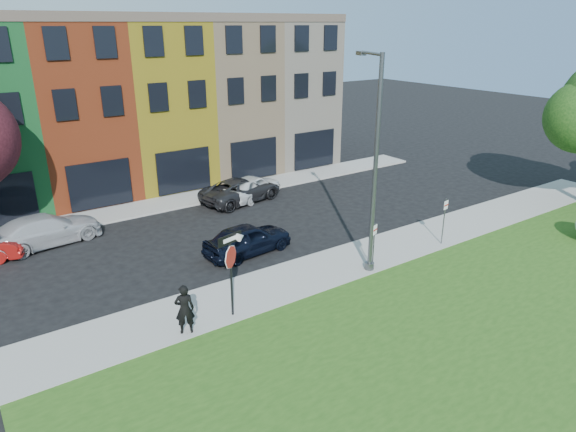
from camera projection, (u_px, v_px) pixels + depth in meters
ground at (362, 305)px, 19.31m from camera, size 120.00×120.00×0.00m
sidewalk_near at (350, 261)px, 22.66m from camera, size 40.00×3.00×0.12m
sidewalk_far at (145, 208)px, 29.25m from camera, size 40.00×2.40×0.12m
rowhouse_block at (111, 106)px, 32.54m from camera, size 30.00×10.12×10.00m
stop_sign at (231, 258)px, 17.65m from camera, size 1.03×0.30×3.13m
man at (185, 309)px, 17.08m from camera, size 0.93×0.85×1.78m
sedan_near at (248, 239)px, 23.37m from camera, size 2.55×4.56×1.43m
parked_car_silver at (46, 230)px, 24.33m from camera, size 3.78×5.81×1.49m
parked_car_dark at (241, 190)px, 30.27m from camera, size 4.30×5.97×1.41m
parked_car_white at (252, 187)px, 30.77m from camera, size 4.79×5.49×1.45m
street_lamp at (373, 167)px, 20.45m from camera, size 1.15×2.47×8.83m
parking_sign_a at (374, 240)px, 21.47m from camera, size 0.31×0.15×2.06m
parking_sign_b at (444, 216)px, 23.86m from camera, size 0.32×0.11×2.26m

